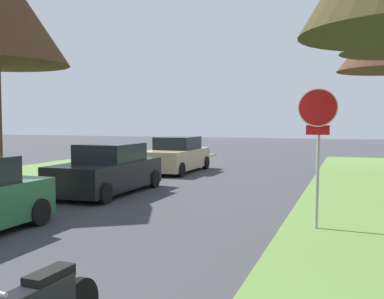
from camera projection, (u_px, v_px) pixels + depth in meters
The scene contains 3 objects.
stop_sign_far at pixel (318, 128), 9.50m from camera, with size 0.81×0.58×2.94m.
parked_sedan_black at pixel (108, 171), 14.51m from camera, with size 1.97×4.41×1.57m.
parked_sedan_tan at pixel (176, 156), 20.57m from camera, with size 1.97×4.41×1.57m.
Camera 1 is at (4.98, 0.37, 2.32)m, focal length 42.75 mm.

